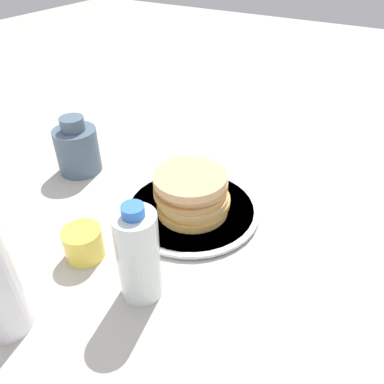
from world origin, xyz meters
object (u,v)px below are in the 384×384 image
object	(u,v)px
pancake_stack	(191,192)
cream_jug	(77,148)
water_bottle_mid	(138,255)
juice_glass	(84,243)
plate	(192,209)

from	to	relation	value
pancake_stack	cream_jug	world-z (taller)	cream_jug
water_bottle_mid	juice_glass	bearing A→B (deg)	84.53
water_bottle_mid	cream_jug	bearing A→B (deg)	57.73
juice_glass	cream_jug	world-z (taller)	cream_jug
plate	cream_jug	world-z (taller)	cream_jug
plate	juice_glass	xyz separation A→B (m)	(-0.21, 0.11, 0.02)
plate	water_bottle_mid	size ratio (longest dim) A/B	1.58
plate	cream_jug	distance (m)	0.33
plate	water_bottle_mid	bearing A→B (deg)	-171.09
cream_jug	water_bottle_mid	size ratio (longest dim) A/B	0.77
juice_glass	cream_jug	distance (m)	0.31
cream_jug	water_bottle_mid	distance (m)	0.43
juice_glass	cream_jug	bearing A→B (deg)	45.61
cream_jug	juice_glass	bearing A→B (deg)	-134.39
plate	cream_jug	xyz separation A→B (m)	(0.00, 0.33, 0.05)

